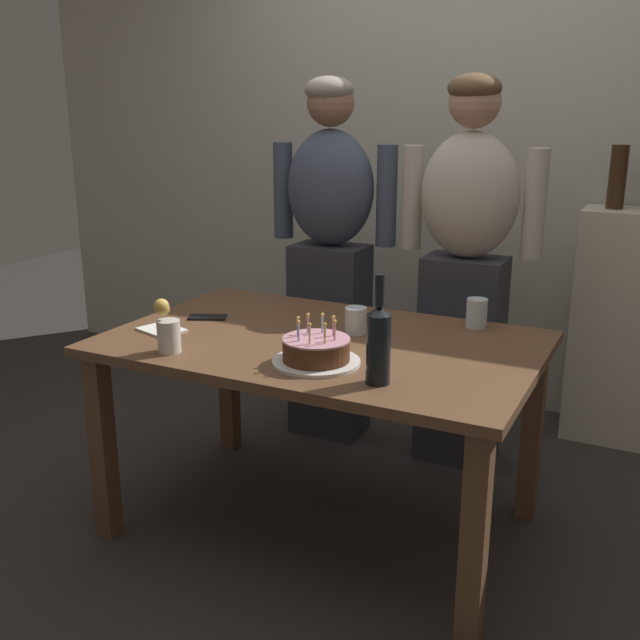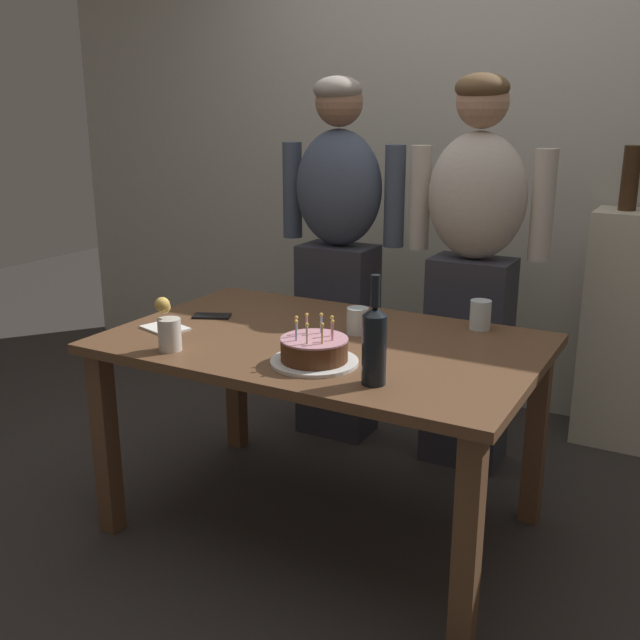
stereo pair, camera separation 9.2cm
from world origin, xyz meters
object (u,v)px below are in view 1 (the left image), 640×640
water_glass_near (356,320)px  flower_vase (167,329)px  person_man_bearded (330,255)px  person_woman_cardigan (466,268)px  cell_phone (207,317)px  wine_bottle (379,342)px  water_glass_far (477,313)px  birthday_cake (316,352)px  napkin_stack (162,330)px

water_glass_near → flower_vase: 0.67m
person_man_bearded → person_woman_cardigan: same height
water_glass_near → person_man_bearded: person_man_bearded is taller
person_man_bearded → water_glass_near: bearing=122.5°
water_glass_near → cell_phone: 0.60m
cell_phone → person_woman_cardigan: size_ratio=0.09×
wine_bottle → person_woman_cardigan: 1.10m
person_man_bearded → water_glass_far: bearing=153.5°
water_glass_far → flower_vase: (-0.85, -0.75, 0.02)m
water_glass_near → water_glass_far: bearing=35.9°
birthday_cake → wine_bottle: wine_bottle is taller
water_glass_far → napkin_stack: (-1.02, -0.56, -0.05)m
cell_phone → person_man_bearded: size_ratio=0.09×
birthday_cake → water_glass_near: bearing=93.4°
birthday_cake → napkin_stack: birthday_cake is taller
napkin_stack → water_glass_near: bearing=24.2°
cell_phone → birthday_cake: bearing=-48.9°
water_glass_far → cell_phone: bearing=-160.3°
cell_phone → water_glass_near: bearing=-17.0°
wine_bottle → person_woman_cardigan: (-0.05, 1.10, 0.01)m
water_glass_near → wine_bottle: bearing=-58.6°
birthday_cake → flower_vase: flower_vase is taller
water_glass_near → wine_bottle: (0.26, -0.43, 0.08)m
birthday_cake → person_woman_cardigan: bearing=79.4°
wine_bottle → cell_phone: size_ratio=2.30×
birthday_cake → water_glass_far: (0.35, 0.63, 0.01)m
napkin_stack → wine_bottle: bearing=-8.6°
napkin_stack → person_man_bearded: bearing=76.8°
water_glass_far → person_woman_cardigan: (-0.16, 0.40, 0.08)m
person_man_bearded → person_woman_cardigan: bearing=-180.0°
water_glass_far → person_woman_cardigan: person_woman_cardigan is taller
water_glass_far → flower_vase: flower_vase is taller
flower_vase → cell_phone: bearing=106.9°
wine_bottle → water_glass_near: bearing=121.4°
water_glass_near → cell_phone: water_glass_near is taller
flower_vase → person_woman_cardigan: bearing=59.0°
wine_bottle → person_man_bearded: 1.29m
cell_phone → napkin_stack: size_ratio=0.89×
cell_phone → person_woman_cardigan: bearing=18.2°
birthday_cake → wine_bottle: 0.27m
napkin_stack → flower_vase: size_ratio=0.87×
water_glass_far → cell_phone: (-0.97, -0.35, -0.05)m
water_glass_near → flower_vase: flower_vase is taller
napkin_stack → water_glass_far: bearing=28.8°
wine_bottle → cell_phone: wine_bottle is taller
birthday_cake → water_glass_far: birthday_cake is taller
water_glass_far → cell_phone: size_ratio=0.76×
wine_bottle → birthday_cake: bearing=163.4°
water_glass_far → flower_vase: 1.13m
person_man_bearded → birthday_cake: bearing=113.5°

